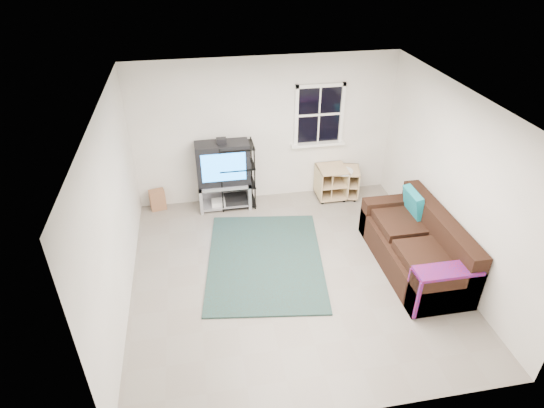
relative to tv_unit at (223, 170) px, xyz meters
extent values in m
plane|color=gray|center=(0.79, -2.05, -0.74)|extent=(4.60, 4.60, 0.00)
plane|color=white|center=(0.79, -2.05, 1.86)|extent=(4.60, 4.60, 0.00)
plane|color=white|center=(0.79, 0.25, 0.56)|extent=(4.60, 0.00, 4.60)
plane|color=white|center=(0.79, -4.35, 0.56)|extent=(4.60, 0.00, 4.60)
plane|color=white|center=(-1.51, -2.05, 0.56)|extent=(0.00, 4.60, 4.60)
plane|color=white|center=(3.09, -2.05, 0.56)|extent=(0.00, 4.60, 4.60)
cube|color=black|center=(1.74, 0.24, 0.81)|extent=(0.80, 0.01, 1.02)
cube|color=white|center=(1.74, 0.22, 1.33)|extent=(0.88, 0.06, 0.06)
cube|color=white|center=(1.74, 0.20, 0.26)|extent=(0.98, 0.14, 0.05)
cube|color=white|center=(1.33, 0.22, 0.81)|extent=(0.06, 0.06, 1.10)
cube|color=white|center=(2.15, 0.22, 0.81)|extent=(0.06, 0.06, 1.10)
cube|color=white|center=(1.74, 0.22, 0.81)|extent=(0.78, 0.04, 0.04)
cube|color=#A0A0A8|center=(0.00, -0.01, -0.26)|extent=(0.91, 0.46, 0.05)
cube|color=#A0A0A8|center=(-0.43, -0.01, -0.49)|extent=(0.05, 0.46, 0.50)
cube|color=#A0A0A8|center=(0.43, -0.01, -0.49)|extent=(0.05, 0.46, 0.50)
cube|color=#A0A0A8|center=(0.00, -0.01, -0.67)|extent=(0.80, 0.42, 0.04)
cube|color=#A0A0A8|center=(0.00, 0.20, -0.49)|extent=(0.91, 0.04, 0.50)
cube|color=silver|center=(-0.11, -0.04, -0.62)|extent=(0.27, 0.22, 0.07)
cube|color=black|center=(0.20, -0.01, -0.63)|extent=(0.18, 0.16, 0.05)
cube|color=black|center=(0.00, -0.01, 0.14)|extent=(0.91, 0.38, 0.75)
cube|color=#1E85FF|center=(0.00, -0.20, 0.15)|extent=(0.75, 0.01, 0.51)
cube|color=black|center=(0.00, -0.01, 0.56)|extent=(0.16, 0.12, 0.09)
cylinder|color=black|center=(-0.05, -0.20, -0.12)|extent=(0.02, 0.02, 1.23)
cylinder|color=black|center=(0.52, -0.20, -0.12)|extent=(0.02, 0.02, 1.23)
cylinder|color=black|center=(-0.05, 0.21, -0.12)|extent=(0.02, 0.02, 1.23)
cylinder|color=black|center=(0.52, 0.21, -0.12)|extent=(0.02, 0.02, 1.23)
cube|color=black|center=(0.24, 0.01, -0.68)|extent=(0.62, 0.45, 0.02)
cube|color=black|center=(0.24, 0.01, -0.62)|extent=(0.48, 0.36, 0.10)
cube|color=black|center=(0.24, 0.01, -0.31)|extent=(0.62, 0.45, 0.02)
cube|color=black|center=(0.24, 0.01, -0.25)|extent=(0.48, 0.36, 0.10)
cube|color=black|center=(0.24, 0.01, 0.07)|extent=(0.62, 0.45, 0.02)
cube|color=black|center=(0.24, 0.01, 0.13)|extent=(0.48, 0.36, 0.10)
cube|color=black|center=(0.24, 0.01, 0.44)|extent=(0.62, 0.45, 0.02)
cube|color=tan|center=(1.97, -0.03, -0.13)|extent=(0.52, 0.52, 0.02)
cube|color=tan|center=(1.97, -0.03, -0.67)|extent=(0.52, 0.52, 0.02)
cube|color=tan|center=(1.72, -0.03, -0.40)|extent=(0.03, 0.52, 0.56)
cube|color=tan|center=(2.22, -0.03, -0.40)|extent=(0.03, 0.52, 0.56)
cube|color=tan|center=(1.97, 0.22, -0.40)|extent=(0.47, 0.03, 0.56)
cube|color=tan|center=(1.97, -0.03, -0.43)|extent=(0.48, 0.50, 0.02)
cylinder|color=black|center=(1.76, -0.24, -0.71)|extent=(0.05, 0.05, 0.05)
cylinder|color=black|center=(2.18, 0.18, -0.71)|extent=(0.05, 0.05, 0.05)
cube|color=tan|center=(2.24, -0.02, -0.19)|extent=(0.62, 0.62, 0.02)
cube|color=tan|center=(2.24, -0.02, -0.67)|extent=(0.62, 0.62, 0.02)
cube|color=tan|center=(2.00, 0.04, -0.43)|extent=(0.15, 0.49, 0.50)
cube|color=tan|center=(2.47, -0.08, -0.43)|extent=(0.15, 0.49, 0.50)
cube|color=tan|center=(2.30, 0.21, -0.43)|extent=(0.45, 0.14, 0.50)
cube|color=tan|center=(2.24, -0.02, -0.45)|extent=(0.57, 0.58, 0.02)
cylinder|color=black|center=(1.99, -0.16, -0.71)|extent=(0.05, 0.05, 0.05)
cylinder|color=black|center=(2.48, 0.12, -0.71)|extent=(0.05, 0.05, 0.05)
cylinder|color=silver|center=(2.16, -0.11, -0.17)|extent=(0.36, 0.36, 0.03)
cube|color=black|center=(2.60, -2.19, -0.52)|extent=(0.93, 2.06, 0.43)
cube|color=black|center=(2.94, -2.19, -0.08)|extent=(0.25, 2.06, 0.44)
cube|color=black|center=(2.60, -1.28, -0.42)|extent=(0.93, 0.25, 0.64)
cube|color=black|center=(2.60, -3.10, -0.42)|extent=(0.93, 0.25, 0.64)
cube|color=black|center=(2.51, -2.60, -0.24)|extent=(0.62, 0.74, 0.13)
cube|color=black|center=(2.51, -1.78, -0.24)|extent=(0.62, 0.74, 0.13)
cube|color=teal|center=(2.78, -1.62, 0.01)|extent=(0.21, 0.49, 0.43)
cube|color=navy|center=(2.58, -3.10, -0.08)|extent=(0.85, 0.31, 0.04)
cube|color=navy|center=(2.15, -3.10, -0.40)|extent=(0.04, 0.31, 0.60)
cube|color=#302015|center=(0.46, -1.68, -0.72)|extent=(2.03, 2.58, 0.03)
cube|color=#956443|center=(-1.19, 0.12, -0.55)|extent=(0.30, 0.23, 0.38)
camera|label=1|loc=(-0.41, -7.06, 3.68)|focal=30.00mm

